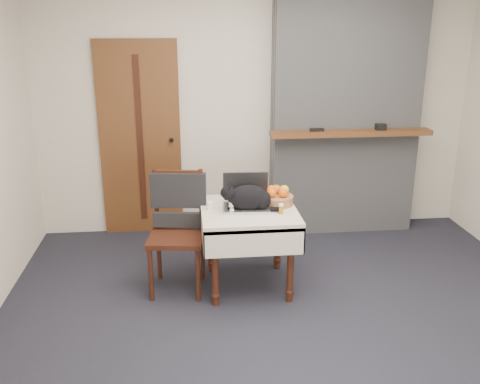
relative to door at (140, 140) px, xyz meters
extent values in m
plane|color=black|center=(1.20, -1.97, -1.00)|extent=(4.50, 4.50, 0.00)
cube|color=beige|center=(1.20, 0.03, 0.30)|extent=(4.50, 0.02, 2.60)
cube|color=brown|center=(0.00, 0.00, 0.00)|extent=(0.82, 0.05, 2.00)
cube|color=black|center=(0.00, -0.03, 0.00)|extent=(0.06, 0.01, 1.70)
cylinder|color=black|center=(0.32, -0.04, 0.00)|extent=(0.04, 0.06, 0.04)
cube|color=gray|center=(2.10, -0.12, 0.30)|extent=(1.50, 0.30, 2.60)
cube|color=brown|center=(2.10, -0.36, 0.10)|extent=(1.62, 0.18, 0.05)
cube|color=black|center=(1.75, -0.36, 0.14)|extent=(0.14, 0.04, 0.03)
cube|color=black|center=(2.40, -0.36, 0.16)|extent=(0.10, 0.07, 0.06)
cylinder|color=black|center=(0.66, -1.65, -0.68)|extent=(0.06, 0.06, 0.64)
sphere|color=black|center=(0.66, -1.65, -0.92)|extent=(0.07, 0.07, 0.07)
cylinder|color=black|center=(1.26, -1.65, -0.68)|extent=(0.06, 0.06, 0.64)
sphere|color=black|center=(1.26, -1.65, -0.92)|extent=(0.07, 0.07, 0.07)
cylinder|color=black|center=(0.66, -1.05, -0.68)|extent=(0.06, 0.06, 0.64)
sphere|color=black|center=(0.66, -1.05, -0.92)|extent=(0.07, 0.07, 0.07)
cylinder|color=black|center=(1.26, -1.05, -0.68)|extent=(0.06, 0.06, 0.64)
sphere|color=black|center=(1.26, -1.05, -0.92)|extent=(0.07, 0.07, 0.07)
cube|color=beige|center=(0.96, -1.35, -0.33)|extent=(0.78, 0.78, 0.06)
cube|color=beige|center=(0.96, -1.73, -0.44)|extent=(0.78, 0.01, 0.22)
cube|color=beige|center=(0.96, -0.96, -0.44)|extent=(0.78, 0.01, 0.22)
cube|color=beige|center=(0.57, -1.35, -0.44)|extent=(0.01, 0.78, 0.22)
cube|color=beige|center=(1.34, -1.35, -0.44)|extent=(0.01, 0.78, 0.22)
cube|color=#B7B7BC|center=(0.94, -1.36, -0.29)|extent=(0.39, 0.28, 0.02)
cube|color=black|center=(0.94, -1.36, -0.28)|extent=(0.32, 0.19, 0.00)
cube|color=black|center=(0.95, -1.20, -0.15)|extent=(0.38, 0.09, 0.26)
cube|color=#98AADE|center=(0.95, -1.21, -0.15)|extent=(0.35, 0.08, 0.23)
ellipsoid|color=black|center=(0.95, -1.38, -0.19)|extent=(0.35, 0.22, 0.21)
ellipsoid|color=black|center=(1.05, -1.37, -0.21)|extent=(0.19, 0.20, 0.17)
sphere|color=black|center=(0.78, -1.39, -0.14)|extent=(0.13, 0.13, 0.12)
ellipsoid|color=white|center=(0.74, -1.40, -0.17)|extent=(0.06, 0.07, 0.06)
ellipsoid|color=white|center=(0.81, -1.39, -0.23)|extent=(0.06, 0.07, 0.08)
cone|color=black|center=(0.80, -1.43, -0.08)|extent=(0.04, 0.05, 0.05)
cone|color=black|center=(0.79, -1.36, -0.08)|extent=(0.04, 0.05, 0.05)
cylinder|color=black|center=(1.13, -1.44, -0.27)|extent=(0.18, 0.08, 0.04)
sphere|color=white|center=(0.81, -1.43, -0.28)|extent=(0.04, 0.04, 0.04)
sphere|color=white|center=(0.81, -1.35, -0.28)|extent=(0.04, 0.04, 0.04)
cylinder|color=white|center=(0.64, -1.33, -0.27)|extent=(0.06, 0.06, 0.06)
cylinder|color=#A66214|center=(1.20, -1.49, -0.27)|extent=(0.04, 0.04, 0.07)
cylinder|color=white|center=(1.20, -1.49, -0.23)|extent=(0.04, 0.04, 0.02)
cylinder|color=#9A6A3E|center=(1.21, -1.26, -0.26)|extent=(0.27, 0.27, 0.08)
sphere|color=orange|center=(1.15, -1.29, -0.19)|extent=(0.08, 0.08, 0.08)
sphere|color=orange|center=(1.25, -1.30, -0.19)|extent=(0.08, 0.08, 0.08)
sphere|color=orange|center=(1.21, -1.21, -0.19)|extent=(0.08, 0.08, 0.08)
sphere|color=yellow|center=(1.27, -1.23, -0.19)|extent=(0.08, 0.08, 0.08)
sphere|color=orange|center=(1.16, -1.22, -0.19)|extent=(0.08, 0.08, 0.08)
cube|color=black|center=(1.15, -1.33, -0.30)|extent=(0.10, 0.11, 0.01)
cube|color=black|center=(0.36, -1.35, -0.52)|extent=(0.50, 0.50, 0.04)
cylinder|color=black|center=(0.15, -1.52, -0.76)|extent=(0.04, 0.04, 0.48)
cylinder|color=black|center=(0.52, -1.57, -0.76)|extent=(0.04, 0.04, 0.48)
cylinder|color=black|center=(0.20, -1.14, -0.76)|extent=(0.04, 0.04, 0.48)
cylinder|color=black|center=(0.57, -1.19, -0.76)|extent=(0.04, 0.04, 0.48)
cylinder|color=black|center=(0.20, -1.14, -0.26)|extent=(0.04, 0.04, 0.53)
cylinder|color=black|center=(0.57, -1.19, -0.26)|extent=(0.04, 0.04, 0.53)
cube|color=black|center=(0.39, -1.17, -0.15)|extent=(0.38, 0.08, 0.30)
cube|color=black|center=(0.38, -1.18, -0.18)|extent=(0.47, 0.13, 0.30)
camera|label=1|loc=(0.46, -5.44, 1.20)|focal=40.00mm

